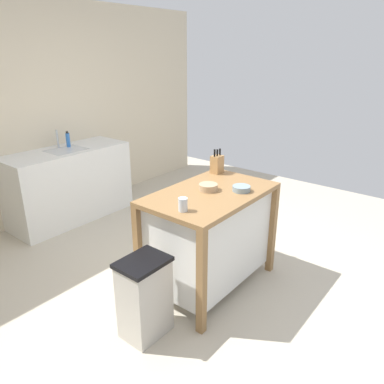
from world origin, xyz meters
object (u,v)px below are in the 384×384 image
kitchen_island (210,234)px  bowl_stoneware_deep (241,188)px  bowl_ceramic_wide (208,187)px  drinking_cup (183,204)px  sink_faucet (57,139)px  trash_bin (145,297)px  bottle_dish_soap (68,140)px  knife_block (217,164)px

kitchen_island → bowl_stoneware_deep: size_ratio=7.58×
bowl_ceramic_wide → drinking_cup: (-0.46, -0.11, 0.02)m
sink_faucet → kitchen_island: bearing=-91.7°
trash_bin → drinking_cup: bearing=-9.6°
bottle_dish_soap → sink_faucet: bearing=152.5°
bottle_dish_soap → drinking_cup: bearing=-104.7°
kitchen_island → sink_faucet: 2.41m
bowl_stoneware_deep → sink_faucet: size_ratio=0.69×
bowl_stoneware_deep → sink_faucet: (-0.11, 2.55, 0.08)m
bowl_stoneware_deep → bottle_dish_soap: size_ratio=0.78×
drinking_cup → bottle_dish_soap: bottle_dish_soap is taller
bowl_ceramic_wide → trash_bin: (-0.83, -0.05, -0.61)m
kitchen_island → drinking_cup: size_ratio=11.27×
bowl_ceramic_wide → bottle_dish_soap: size_ratio=0.82×
knife_block → bowl_stoneware_deep: 0.53m
kitchen_island → bottle_dish_soap: 2.36m
bottle_dish_soap → bowl_stoneware_deep: bearing=-90.0°
kitchen_island → bottle_dish_soap: bottle_dish_soap is taller
trash_bin → bowl_ceramic_wide: bearing=3.4°
knife_block → bowl_ceramic_wide: (-0.44, -0.22, -0.06)m
kitchen_island → knife_block: knife_block is taller
bowl_stoneware_deep → drinking_cup: bearing=169.3°
kitchen_island → trash_bin: size_ratio=1.83×
bowl_stoneware_deep → bowl_ceramic_wide: size_ratio=0.95×
bowl_ceramic_wide → bottle_dish_soap: bearing=86.0°
drinking_cup → bottle_dish_soap: (0.62, 2.38, 0.03)m
kitchen_island → bowl_ceramic_wide: 0.43m
sink_faucet → knife_block: bearing=-79.6°
bowl_stoneware_deep → kitchen_island: bearing=132.7°
bowl_stoneware_deep → trash_bin: bearing=169.7°
bowl_stoneware_deep → bowl_ceramic_wide: (-0.16, 0.23, 0.00)m
kitchen_island → bowl_stoneware_deep: bearing=-47.3°
kitchen_island → trash_bin: 0.84m
knife_block → trash_bin: 1.46m
bowl_stoneware_deep → trash_bin: 1.18m
trash_bin → bottle_dish_soap: bottle_dish_soap is taller
kitchen_island → bowl_ceramic_wide: bowl_ceramic_wide is taller
drinking_cup → kitchen_island: bearing=9.4°
kitchen_island → trash_bin: (-0.82, -0.01, -0.19)m
drinking_cup → bowl_ceramic_wide: bearing=13.5°
knife_block → bottle_dish_soap: (-0.28, 2.05, -0.01)m
drinking_cup → bowl_stoneware_deep: bearing=-10.7°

